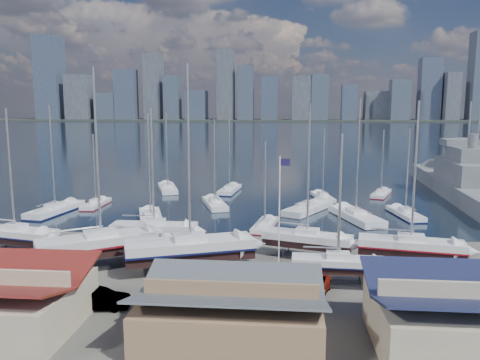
# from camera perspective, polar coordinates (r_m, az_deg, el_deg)

# --- Properties ---
(ground) EXTENTS (1400.00, 1400.00, 0.00)m
(ground) POSITION_cam_1_polar(r_m,az_deg,el_deg) (48.25, 1.01, -10.06)
(ground) COLOR #605E59
(ground) RESTS_ON ground
(water) EXTENTS (1400.00, 600.00, 0.40)m
(water) POSITION_cam_1_polar(r_m,az_deg,el_deg) (355.94, 4.80, 6.10)
(water) COLOR #19253B
(water) RESTS_ON ground
(far_shore) EXTENTS (1400.00, 80.00, 2.20)m
(far_shore) POSITION_cam_1_polar(r_m,az_deg,el_deg) (615.76, 5.05, 7.27)
(far_shore) COLOR #2D332D
(far_shore) RESTS_ON ground
(skyline) EXTENTS (639.14, 43.80, 107.69)m
(skyline) POSITION_cam_1_polar(r_m,az_deg,el_deg) (609.90, 4.34, 10.84)
(skyline) COLOR #475166
(skyline) RESTS_ON far_shore
(shed_grey) EXTENTS (12.60, 8.40, 4.17)m
(shed_grey) POSITION_cam_1_polar(r_m,az_deg,el_deg) (32.62, -1.18, -15.47)
(shed_grey) COLOR #8C6B4C
(shed_grey) RESTS_ON ground
(shed_blue) EXTENTS (13.65, 9.45, 4.71)m
(shed_blue) POSITION_cam_1_polar(r_m,az_deg,el_deg) (34.70, 27.06, -14.44)
(shed_blue) COLOR #BFB293
(shed_blue) RESTS_ON ground
(sailboat_cradle_0) EXTENTS (9.97, 4.65, 15.58)m
(sailboat_cradle_0) POSITION_cam_1_polar(r_m,az_deg,el_deg) (56.29, -25.73, -6.03)
(sailboat_cradle_0) COLOR #2D2D33
(sailboat_cradle_0) RESTS_ON ground
(sailboat_cradle_1) EXTENTS (12.04, 9.59, 19.42)m
(sailboat_cradle_1) POSITION_cam_1_polar(r_m,az_deg,el_deg) (48.69, -16.57, -7.48)
(sailboat_cradle_1) COLOR #2D2D33
(sailboat_cradle_1) RESTS_ON ground
(sailboat_cradle_2) EXTENTS (9.59, 2.82, 15.63)m
(sailboat_cradle_2) POSITION_cam_1_polar(r_m,az_deg,el_deg) (53.82, -10.42, -5.94)
(sailboat_cradle_2) COLOR #2D2D33
(sailboat_cradle_2) RESTS_ON ground
(sailboat_cradle_3) EXTENTS (12.71, 7.54, 19.57)m
(sailboat_cradle_3) POSITION_cam_1_polar(r_m,az_deg,el_deg) (45.41, -6.09, -8.33)
(sailboat_cradle_3) COLOR #2D2D33
(sailboat_cradle_3) RESTS_ON ground
(sailboat_cradle_4) EXTENTS (9.55, 5.16, 15.09)m
(sailboat_cradle_4) POSITION_cam_1_polar(r_m,az_deg,el_deg) (49.69, 8.17, -7.15)
(sailboat_cradle_4) COLOR #2D2D33
(sailboat_cradle_4) RESTS_ON ground
(sailboat_cradle_5) EXTENTS (8.26, 2.65, 13.41)m
(sailboat_cradle_5) POSITION_cam_1_polar(r_m,az_deg,el_deg) (42.81, 11.85, -9.98)
(sailboat_cradle_5) COLOR #2D2D33
(sailboat_cradle_5) RESTS_ON ground
(sailboat_cradle_6) EXTENTS (10.43, 4.58, 16.28)m
(sailboat_cradle_6) POSITION_cam_1_polar(r_m,az_deg,el_deg) (49.37, 20.10, -7.63)
(sailboat_cradle_6) COLOR #2D2D33
(sailboat_cradle_6) RESTS_ON ground
(sailboat_moored_0) EXTENTS (4.69, 11.58, 16.82)m
(sailboat_moored_0) POSITION_cam_1_polar(r_m,az_deg,el_deg) (75.47, -21.58, -3.56)
(sailboat_moored_0) COLOR black
(sailboat_moored_0) RESTS_ON water
(sailboat_moored_1) EXTENTS (2.39, 8.14, 12.12)m
(sailboat_moored_1) POSITION_cam_1_polar(r_m,az_deg,el_deg) (78.44, -17.14, -2.89)
(sailboat_moored_1) COLOR black
(sailboat_moored_1) RESTS_ON water
(sailboat_moored_2) EXTENTS (6.17, 10.72, 15.62)m
(sailboat_moored_2) POSITION_cam_1_polar(r_m,az_deg,el_deg) (90.14, -8.81, -1.14)
(sailboat_moored_2) COLOR black
(sailboat_moored_2) RESTS_ON water
(sailboat_moored_3) EXTENTS (6.16, 10.80, 15.58)m
(sailboat_moored_3) POSITION_cam_1_polar(r_m,az_deg,el_deg) (66.41, -10.82, -4.72)
(sailboat_moored_3) COLOR black
(sailboat_moored_3) RESTS_ON water
(sailboat_moored_4) EXTENTS (5.61, 10.02, 14.59)m
(sailboat_moored_4) POSITION_cam_1_polar(r_m,az_deg,el_deg) (75.00, -3.09, -3.02)
(sailboat_moored_4) COLOR black
(sailboat_moored_4) RESTS_ON water
(sailboat_moored_5) EXTENTS (3.71, 9.82, 14.32)m
(sailboat_moored_5) POSITION_cam_1_polar(r_m,az_deg,el_deg) (87.83, -1.28, -1.30)
(sailboat_moored_5) COLOR black
(sailboat_moored_5) RESTS_ON water
(sailboat_moored_6) EXTENTS (3.52, 8.26, 11.96)m
(sailboat_moored_6) POSITION_cam_1_polar(r_m,az_deg,el_deg) (61.62, 3.04, -5.62)
(sailboat_moored_6) COLOR black
(sailboat_moored_6) RESTS_ON water
(sailboat_moored_7) EXTENTS (8.26, 11.45, 17.11)m
(sailboat_moored_7) POSITION_cam_1_polar(r_m,az_deg,el_deg) (71.93, 8.29, -3.61)
(sailboat_moored_7) COLOR black
(sailboat_moored_7) RESTS_ON water
(sailboat_moored_8) EXTENTS (3.91, 8.86, 12.81)m
(sailboat_moored_8) POSITION_cam_1_polar(r_m,az_deg,el_deg) (81.96, 10.04, -2.16)
(sailboat_moored_8) COLOR black
(sailboat_moored_8) RESTS_ON water
(sailboat_moored_9) EXTENTS (6.76, 12.22, 17.78)m
(sailboat_moored_9) POSITION_cam_1_polar(r_m,az_deg,el_deg) (68.02, 13.93, -4.48)
(sailboat_moored_9) COLOR black
(sailboat_moored_9) RESTS_ON water
(sailboat_moored_10) EXTENTS (3.88, 9.23, 13.38)m
(sailboat_moored_10) POSITION_cam_1_polar(r_m,az_deg,el_deg) (72.10, 19.50, -4.00)
(sailboat_moored_10) COLOR black
(sailboat_moored_10) RESTS_ON water
(sailboat_moored_11) EXTENTS (5.19, 8.56, 12.39)m
(sailboat_moored_11) POSITION_cam_1_polar(r_m,az_deg,el_deg) (87.71, 16.81, -1.69)
(sailboat_moored_11) COLOR black
(sailboat_moored_11) RESTS_ON water
(naval_ship_east) EXTENTS (11.70, 52.18, 18.66)m
(naval_ship_east) POSITION_cam_1_polar(r_m,az_deg,el_deg) (92.65, 25.71, -0.79)
(naval_ship_east) COLOR slate
(naval_ship_east) RESTS_ON water
(naval_ship_west) EXTENTS (8.57, 42.64, 17.82)m
(naval_ship_west) POSITION_cam_1_polar(r_m,az_deg,el_deg) (106.31, 26.71, 0.25)
(naval_ship_west) COLOR slate
(naval_ship_west) RESTS_ON water
(car_a) EXTENTS (2.54, 4.50, 1.44)m
(car_a) POSITION_cam_1_polar(r_m,az_deg,el_deg) (43.85, -20.90, -11.61)
(car_a) COLOR gray
(car_a) RESTS_ON ground
(car_b) EXTENTS (4.97, 2.17, 1.59)m
(car_b) POSITION_cam_1_polar(r_m,az_deg,el_deg) (39.21, -16.80, -13.73)
(car_b) COLOR gray
(car_b) RESTS_ON ground
(car_c) EXTENTS (4.06, 6.21, 1.59)m
(car_c) POSITION_cam_1_polar(r_m,az_deg,el_deg) (40.27, 8.60, -12.84)
(car_c) COLOR gray
(car_c) RESTS_ON ground
(car_d) EXTENTS (2.31, 5.37, 1.54)m
(car_d) POSITION_cam_1_polar(r_m,az_deg,el_deg) (39.64, 8.72, -13.24)
(car_d) COLOR gray
(car_d) RESTS_ON ground
(flagpole) EXTENTS (0.99, 0.12, 11.19)m
(flagpole) POSITION_cam_1_polar(r_m,az_deg,el_deg) (43.98, 4.92, -3.30)
(flagpole) COLOR white
(flagpole) RESTS_ON ground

